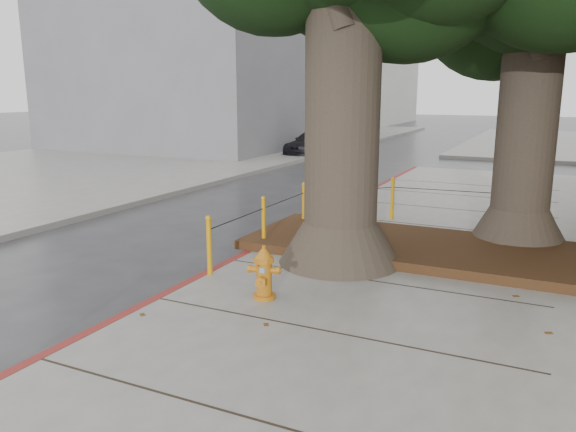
# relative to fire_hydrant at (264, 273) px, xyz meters

# --- Properties ---
(ground) EXTENTS (140.00, 140.00, 0.00)m
(ground) POSITION_rel_fire_hydrant_xyz_m (0.64, -0.64, -0.52)
(ground) COLOR #28282B
(ground) RESTS_ON ground
(sidewalk_opposite) EXTENTS (14.00, 60.00, 0.15)m
(sidewalk_opposite) POSITION_rel_fire_hydrant_xyz_m (-13.36, 9.36, -0.44)
(sidewalk_opposite) COLOR slate
(sidewalk_opposite) RESTS_ON ground
(curb_red) EXTENTS (0.14, 26.00, 0.16)m
(curb_red) POSITION_rel_fire_hydrant_xyz_m (-1.36, 1.86, -0.44)
(curb_red) COLOR maroon
(curb_red) RESTS_ON ground
(planter_bed) EXTENTS (6.40, 2.60, 0.16)m
(planter_bed) POSITION_rel_fire_hydrant_xyz_m (1.54, 3.26, -0.29)
(planter_bed) COLOR black
(planter_bed) RESTS_ON sidewalk_main
(building_far_grey) EXTENTS (12.00, 16.00, 12.00)m
(building_far_grey) POSITION_rel_fire_hydrant_xyz_m (-14.36, 21.36, 5.48)
(building_far_grey) COLOR slate
(building_far_grey) RESTS_ON ground
(building_far_white) EXTENTS (12.00, 18.00, 15.00)m
(building_far_white) POSITION_rel_fire_hydrant_xyz_m (-16.36, 44.36, 6.98)
(building_far_white) COLOR silver
(building_far_white) RESTS_ON ground
(bollard_ring) EXTENTS (3.79, 5.39, 0.95)m
(bollard_ring) POSITION_rel_fire_hydrant_xyz_m (-0.23, 3.73, 0.15)
(bollard_ring) COLOR orange
(bollard_ring) RESTS_ON sidewalk_main
(fire_hydrant) EXTENTS (0.40, 0.39, 0.76)m
(fire_hydrant) POSITION_rel_fire_hydrant_xyz_m (0.00, 0.00, 0.00)
(fire_hydrant) COLOR orange
(fire_hydrant) RESTS_ON sidewalk_main
(car_dark) EXTENTS (1.98, 4.09, 1.15)m
(car_dark) POSITION_rel_fire_hydrant_xyz_m (-6.98, 18.10, 0.06)
(car_dark) COLOR black
(car_dark) RESTS_ON ground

